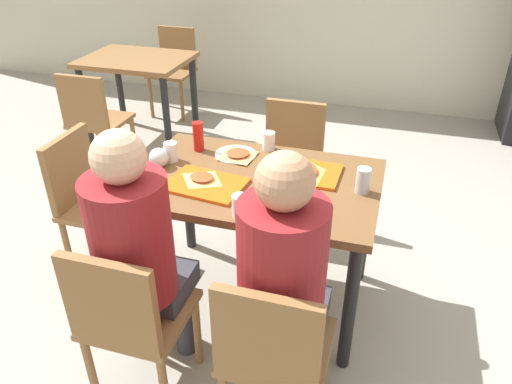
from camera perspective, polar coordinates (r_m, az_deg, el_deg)
The scene contains 24 objects.
ground_plane at distance 2.83m, azimuth -0.00°, elevation -12.10°, with size 10.00×10.00×0.02m, color #9E998E.
main_table at distance 2.43m, azimuth -0.00°, elevation -0.54°, with size 1.19×0.78×0.76m.
chair_near_left at distance 2.07m, azimuth -14.61°, elevation -13.88°, with size 0.40×0.40×0.84m.
chair_near_right at distance 1.89m, azimuth 1.94°, elevation -17.99°, with size 0.40×0.40×0.84m.
chair_far_side at distance 3.16m, azimuth 4.06°, elevation 3.93°, with size 0.40×0.40×0.84m.
chair_left_end at distance 2.91m, azimuth -18.78°, elevation -0.35°, with size 0.40×0.40×0.84m.
person_in_red at distance 2.01m, azimuth -13.56°, elevation -6.22°, with size 0.32×0.42×1.25m.
person_in_brown_jacket at distance 1.82m, azimuth 3.25°, elevation -9.65°, with size 0.32×0.42×1.25m.
tray_red_near at distance 2.32m, azimuth -5.89°, elevation 0.88°, with size 0.36×0.26×0.02m, color #D85914.
tray_red_far at distance 2.43m, azimuth 5.51°, elevation 2.32°, with size 0.36×0.26×0.02m, color #D85914.
paper_plate_center at distance 2.60m, azimuth -2.40°, elevation 4.40°, with size 0.22×0.22×0.01m, color white.
paper_plate_near_edge at distance 2.16m, azimuth 2.89°, elevation -1.67°, with size 0.22×0.22×0.01m, color white.
pizza_slice_a at distance 2.35m, azimuth -6.32°, elevation 1.62°, with size 0.20×0.18×0.02m.
pizza_slice_b at distance 2.42m, azimuth 5.91°, elevation 2.61°, with size 0.23×0.28×0.02m.
pizza_slice_c at distance 2.58m, azimuth -2.12°, elevation 4.43°, with size 0.24×0.24×0.02m.
plastic_cup_a at distance 2.65m, azimuth 1.46°, elevation 5.96°, with size 0.07×0.07×0.10m, color white.
plastic_cup_b at distance 2.07m, azimuth -1.86°, elevation -1.62°, with size 0.07×0.07×0.10m, color white.
plastic_cup_c at distance 2.56m, azimuth -9.88°, elevation 4.63°, with size 0.07×0.07×0.10m, color white.
soda_can at distance 2.29m, azimuth 12.35°, elevation 1.31°, with size 0.07×0.07×0.12m, color #B7BCC6.
condiment_bottle at distance 2.64m, azimuth -6.74°, elevation 6.43°, with size 0.06×0.06×0.16m, color red.
foil_bundle at distance 2.51m, azimuth -11.25°, elevation 3.94°, with size 0.10×0.10×0.10m, color silver.
background_table at distance 4.53m, azimuth -13.60°, elevation 13.40°, with size 0.90×0.70×0.76m.
background_chair_near at distance 4.00m, azimuth -18.42°, elevation 8.28°, with size 0.40×0.40×0.84m.
background_chair_far at distance 5.19m, azimuth -9.45°, elevation 14.44°, with size 0.40×0.40×0.84m.
Camera 1 is at (0.60, -1.99, 1.92)m, focal length 34.37 mm.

